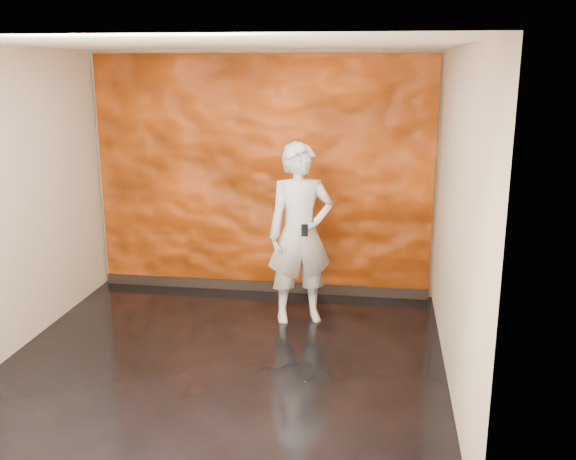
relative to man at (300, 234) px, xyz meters
The scene contains 5 objects.
room 1.34m from the man, 116.45° to the right, with size 4.02×4.02×2.81m.
feature_wall 1.10m from the man, 123.76° to the left, with size 3.90×0.06×2.75m, color #C6490E.
baseboard 1.31m from the man, 125.07° to the left, with size 3.90×0.04×0.12m, color black.
man is the anchor object (origin of this frame).
phone 0.27m from the man, 73.07° to the right, with size 0.07×0.01×0.13m, color black.
Camera 1 is at (1.39, -5.22, 2.66)m, focal length 40.00 mm.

